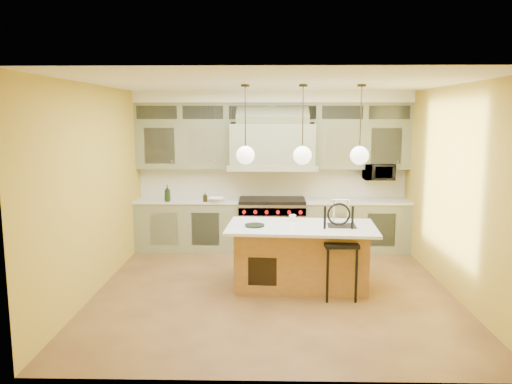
{
  "coord_description": "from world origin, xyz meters",
  "views": [
    {
      "loc": [
        -0.1,
        -6.87,
        2.48
      ],
      "look_at": [
        -0.26,
        0.7,
        1.31
      ],
      "focal_mm": 35.0,
      "sensor_mm": 36.0,
      "label": 1
    }
  ],
  "objects_px": {
    "range": "(272,224)",
    "counter_stool": "(340,244)",
    "microwave": "(379,172)",
    "kitchen_island": "(301,255)"
  },
  "relations": [
    {
      "from": "kitchen_island",
      "to": "microwave",
      "type": "bearing_deg",
      "value": 57.59
    },
    {
      "from": "range",
      "to": "microwave",
      "type": "distance_m",
      "value": 2.18
    },
    {
      "from": "counter_stool",
      "to": "microwave",
      "type": "height_order",
      "value": "microwave"
    },
    {
      "from": "range",
      "to": "microwave",
      "type": "bearing_deg",
      "value": 3.12
    },
    {
      "from": "counter_stool",
      "to": "microwave",
      "type": "bearing_deg",
      "value": 66.41
    },
    {
      "from": "range",
      "to": "counter_stool",
      "type": "height_order",
      "value": "counter_stool"
    },
    {
      "from": "microwave",
      "to": "range",
      "type": "bearing_deg",
      "value": -176.88
    },
    {
      "from": "kitchen_island",
      "to": "counter_stool",
      "type": "bearing_deg",
      "value": -34.88
    },
    {
      "from": "kitchen_island",
      "to": "counter_stool",
      "type": "relative_size",
      "value": 1.68
    },
    {
      "from": "range",
      "to": "microwave",
      "type": "xyz_separation_m",
      "value": [
        1.95,
        0.11,
        0.96
      ]
    }
  ]
}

